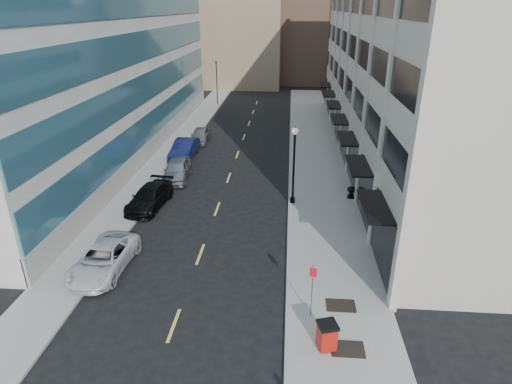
# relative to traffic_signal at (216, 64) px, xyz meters

# --- Properties ---
(ground) EXTENTS (160.00, 160.00, 0.00)m
(ground) POSITION_rel_traffic_signal_xyz_m (5.50, -48.00, -5.72)
(ground) COLOR black
(ground) RESTS_ON ground
(sidewalk_right) EXTENTS (5.00, 80.00, 0.15)m
(sidewalk_right) POSITION_rel_traffic_signal_xyz_m (13.00, -28.00, -5.64)
(sidewalk_right) COLOR gray
(sidewalk_right) RESTS_ON ground
(sidewalk_left) EXTENTS (3.00, 80.00, 0.15)m
(sidewalk_left) POSITION_rel_traffic_signal_xyz_m (-1.00, -28.00, -5.64)
(sidewalk_left) COLOR gray
(sidewalk_left) RESTS_ON ground
(building_right) EXTENTS (15.30, 46.50, 18.25)m
(building_right) POSITION_rel_traffic_signal_xyz_m (22.44, -21.01, 3.28)
(building_right) COLOR beige
(building_right) RESTS_ON ground
(building_left) EXTENTS (16.14, 46.00, 20.00)m
(building_left) POSITION_rel_traffic_signal_xyz_m (-10.45, -21.00, 4.27)
(building_left) COLOR silver
(building_left) RESTS_ON ground
(skyline_tan_near) EXTENTS (14.00, 18.00, 28.00)m
(skyline_tan_near) POSITION_rel_traffic_signal_xyz_m (1.50, 20.00, 8.28)
(skyline_tan_near) COLOR #867157
(skyline_tan_near) RESTS_ON ground
(skyline_tan_far) EXTENTS (12.00, 14.00, 22.00)m
(skyline_tan_far) POSITION_rel_traffic_signal_xyz_m (-8.50, 30.00, 5.28)
(skyline_tan_far) COLOR #867157
(skyline_tan_far) RESTS_ON ground
(skyline_stone) EXTENTS (10.00, 14.00, 20.00)m
(skyline_stone) POSITION_rel_traffic_signal_xyz_m (23.50, 18.00, 4.28)
(skyline_stone) COLOR beige
(skyline_stone) RESTS_ON ground
(grate_mid) EXTENTS (1.40, 1.00, 0.01)m
(grate_mid) POSITION_rel_traffic_signal_xyz_m (13.10, -47.00, -5.56)
(grate_mid) COLOR black
(grate_mid) RESTS_ON sidewalk_right
(grate_far) EXTENTS (1.40, 1.00, 0.01)m
(grate_far) POSITION_rel_traffic_signal_xyz_m (13.10, -44.20, -5.56)
(grate_far) COLOR black
(grate_far) RESTS_ON sidewalk_right
(road_centerline) EXTENTS (0.15, 68.20, 0.01)m
(road_centerline) POSITION_rel_traffic_signal_xyz_m (5.50, -31.00, -5.71)
(road_centerline) COLOR #D8CC4C
(road_centerline) RESTS_ON ground
(traffic_signal) EXTENTS (0.66, 0.66, 6.98)m
(traffic_signal) POSITION_rel_traffic_signal_xyz_m (0.00, 0.00, 0.00)
(traffic_signal) COLOR black
(traffic_signal) RESTS_ON ground
(car_white_van) EXTENTS (2.64, 5.32, 1.45)m
(car_white_van) POSITION_rel_traffic_signal_xyz_m (0.70, -42.00, -4.99)
(car_white_van) COLOR silver
(car_white_van) RESTS_ON ground
(car_black_pickup) EXTENTS (2.64, 5.32, 1.48)m
(car_black_pickup) POSITION_rel_traffic_signal_xyz_m (0.70, -34.00, -4.98)
(car_black_pickup) COLOR black
(car_black_pickup) RESTS_ON ground
(car_silver_sedan) EXTENTS (2.29, 4.97, 1.65)m
(car_silver_sedan) POSITION_rel_traffic_signal_xyz_m (1.34, -28.67, -4.89)
(car_silver_sedan) COLOR gray
(car_silver_sedan) RESTS_ON ground
(car_blue_sedan) EXTENTS (2.02, 5.25, 1.71)m
(car_blue_sedan) POSITION_rel_traffic_signal_xyz_m (0.70, -23.31, -4.86)
(car_blue_sedan) COLOR #111741
(car_blue_sedan) RESTS_ON ground
(car_grey_sedan) EXTENTS (1.93, 4.43, 1.49)m
(car_grey_sedan) POSITION_rel_traffic_signal_xyz_m (1.16, -18.19, -4.97)
(car_grey_sedan) COLOR slate
(car_grey_sedan) RESTS_ON ground
(trash_bin) EXTENTS (0.96, 0.96, 1.26)m
(trash_bin) POSITION_rel_traffic_signal_xyz_m (12.21, -47.00, -4.89)
(trash_bin) COLOR #B0150B
(trash_bin) RESTS_ON sidewalk_right
(lamppost) EXTENTS (0.47, 0.47, 5.65)m
(lamppost) POSITION_rel_traffic_signal_xyz_m (10.80, -32.78, -2.25)
(lamppost) COLOR black
(lamppost) RESTS_ON sidewalk_right
(sign_post) EXTENTS (0.32, 0.11, 2.75)m
(sign_post) POSITION_rel_traffic_signal_xyz_m (11.64, -45.01, -3.83)
(sign_post) COLOR slate
(sign_post) RESTS_ON sidewalk_right
(urn_planter) EXTENTS (0.64, 0.64, 0.89)m
(urn_planter) POSITION_rel_traffic_signal_xyz_m (15.10, -31.63, -5.03)
(urn_planter) COLOR black
(urn_planter) RESTS_ON sidewalk_right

